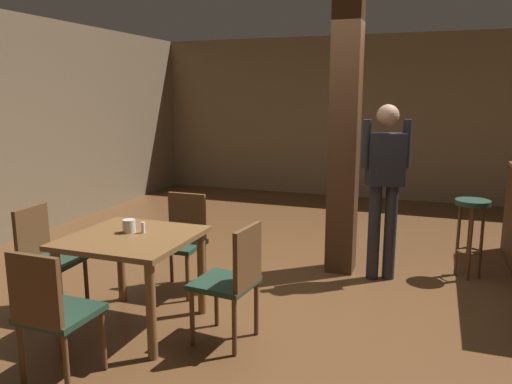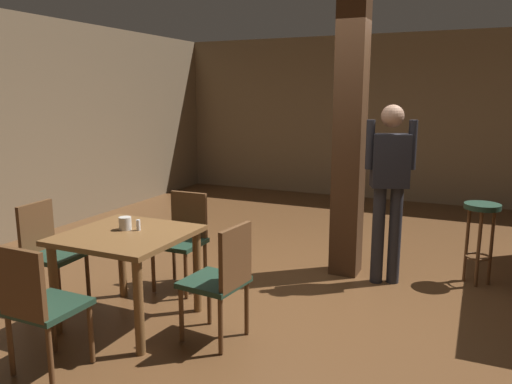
# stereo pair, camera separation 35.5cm
# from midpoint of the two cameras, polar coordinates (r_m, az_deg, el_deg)

# --- Properties ---
(ground_plane) EXTENTS (10.80, 10.80, 0.00)m
(ground_plane) POSITION_cam_midpoint_polar(r_m,az_deg,el_deg) (4.83, 9.04, -11.09)
(ground_plane) COLOR brown
(wall_back) EXTENTS (8.00, 0.10, 2.80)m
(wall_back) POSITION_cam_midpoint_polar(r_m,az_deg,el_deg) (8.91, 17.13, 8.02)
(wall_back) COLOR #756047
(wall_back) RESTS_ON ground_plane
(wall_left) EXTENTS (0.10, 9.00, 2.80)m
(wall_left) POSITION_cam_midpoint_polar(r_m,az_deg,el_deg) (6.73, -25.72, 6.53)
(wall_left) COLOR #756047
(wall_left) RESTS_ON ground_plane
(pillar) EXTENTS (0.28, 0.28, 2.80)m
(pillar) POSITION_cam_midpoint_polar(r_m,az_deg,el_deg) (5.05, 12.67, 6.16)
(pillar) COLOR #422816
(pillar) RESTS_ON ground_plane
(dining_table) EXTENTS (0.93, 0.93, 0.75)m
(dining_table) POSITION_cam_midpoint_polar(r_m,az_deg,el_deg) (4.04, -12.04, -6.31)
(dining_table) COLOR brown
(dining_table) RESTS_ON ground_plane
(chair_east) EXTENTS (0.46, 0.46, 0.89)m
(chair_east) POSITION_cam_midpoint_polar(r_m,az_deg,el_deg) (3.68, -1.07, -9.68)
(chair_east) COLOR #1E3828
(chair_east) RESTS_ON ground_plane
(chair_north) EXTENTS (0.42, 0.42, 0.89)m
(chair_north) POSITION_cam_midpoint_polar(r_m,az_deg,el_deg) (4.74, -6.20, -4.96)
(chair_north) COLOR #1E3828
(chair_north) RESTS_ON ground_plane
(chair_south) EXTENTS (0.43, 0.43, 0.89)m
(chair_south) POSITION_cam_midpoint_polar(r_m,az_deg,el_deg) (3.47, -20.88, -11.81)
(chair_south) COLOR #1E3828
(chair_south) RESTS_ON ground_plane
(chair_west) EXTENTS (0.44, 0.44, 0.89)m
(chair_west) POSITION_cam_midpoint_polar(r_m,az_deg,el_deg) (4.61, -20.64, -6.09)
(chair_west) COLOR #1E3828
(chair_west) RESTS_ON ground_plane
(napkin_cup) EXTENTS (0.10, 0.10, 0.10)m
(napkin_cup) POSITION_cam_midpoint_polar(r_m,az_deg,el_deg) (4.08, -12.33, -3.54)
(napkin_cup) COLOR beige
(napkin_cup) RESTS_ON dining_table
(salt_shaker) EXTENTS (0.03, 0.03, 0.09)m
(salt_shaker) POSITION_cam_midpoint_polar(r_m,az_deg,el_deg) (4.04, -10.87, -3.76)
(salt_shaker) COLOR silver
(salt_shaker) RESTS_ON dining_table
(standing_person) EXTENTS (0.47, 0.31, 1.72)m
(standing_person) POSITION_cam_midpoint_polar(r_m,az_deg,el_deg) (4.91, 17.00, 1.14)
(standing_person) COLOR black
(standing_person) RESTS_ON ground_plane
(bar_stool_near) EXTENTS (0.33, 0.33, 0.79)m
(bar_stool_near) POSITION_cam_midpoint_polar(r_m,az_deg,el_deg) (5.31, 26.08, -3.41)
(bar_stool_near) COLOR #1E3828
(bar_stool_near) RESTS_ON ground_plane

